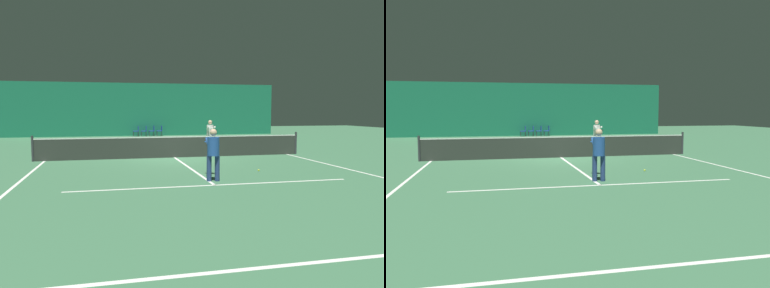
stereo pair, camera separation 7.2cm
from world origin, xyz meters
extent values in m
plane|color=#3D704C|center=(0.00, 0.00, 0.00)|extent=(60.00, 60.00, 0.00)
cube|color=#196B4C|center=(0.00, 14.90, 2.18)|extent=(23.00, 0.12, 4.35)
cube|color=white|center=(0.00, 11.90, 0.00)|extent=(11.00, 0.10, 0.00)
cube|color=white|center=(0.00, -11.90, 0.00)|extent=(11.00, 0.10, 0.00)
cube|color=white|center=(0.00, 6.40, 0.00)|extent=(8.25, 0.10, 0.00)
cube|color=white|center=(0.00, -6.40, 0.00)|extent=(8.25, 0.10, 0.00)
cube|color=white|center=(-5.50, 0.00, 0.00)|extent=(0.10, 23.80, 0.00)
cube|color=white|center=(5.50, 0.00, 0.00)|extent=(0.10, 23.80, 0.00)
cube|color=white|center=(0.00, 0.00, 0.00)|extent=(0.10, 12.80, 0.00)
cube|color=#2D332D|center=(0.00, 0.00, 0.47)|extent=(11.90, 0.02, 0.95)
cube|color=white|center=(0.00, 0.00, 0.92)|extent=(11.90, 0.02, 0.05)
cylinder|color=#333338|center=(-5.95, 0.00, 0.53)|extent=(0.10, 0.10, 1.07)
cylinder|color=#333338|center=(5.95, 0.00, 0.53)|extent=(0.10, 0.10, 1.07)
cylinder|color=navy|center=(0.01, -5.77, 0.38)|extent=(0.17, 0.17, 0.77)
cylinder|color=navy|center=(0.25, -5.81, 0.38)|extent=(0.17, 0.17, 0.77)
cylinder|color=#234C99|center=(0.13, -5.79, 1.04)|extent=(0.41, 0.41, 0.55)
sphere|color=#DBAD89|center=(0.13, -5.79, 1.46)|extent=(0.21, 0.21, 0.21)
cylinder|color=#234C99|center=(0.03, -5.52, 1.17)|extent=(0.17, 0.54, 0.22)
cylinder|color=#234C99|center=(0.31, -5.57, 1.17)|extent=(0.17, 0.54, 0.22)
cylinder|color=black|center=(0.23, -5.14, 1.10)|extent=(0.08, 0.31, 0.03)
torus|color=#1951B2|center=(0.28, -4.84, 1.10)|extent=(0.38, 0.38, 0.03)
cylinder|color=silver|center=(0.28, -4.84, 1.10)|extent=(0.32, 0.32, 0.00)
cylinder|color=#2D2D38|center=(2.53, 2.68, 0.39)|extent=(0.16, 0.16, 0.78)
cylinder|color=#2D2D38|center=(2.28, 2.70, 0.39)|extent=(0.16, 0.16, 0.78)
cylinder|color=white|center=(2.41, 2.69, 1.06)|extent=(0.39, 0.39, 0.56)
sphere|color=#DBAD89|center=(2.41, 2.69, 1.48)|extent=(0.22, 0.22, 0.22)
cylinder|color=white|center=(2.53, 2.42, 1.19)|extent=(0.14, 0.54, 0.23)
cylinder|color=white|center=(2.24, 2.45, 1.19)|extent=(0.14, 0.54, 0.23)
cylinder|color=black|center=(2.35, 2.03, 1.12)|extent=(0.05, 0.31, 0.03)
torus|color=black|center=(2.33, 1.73, 1.12)|extent=(0.36, 0.36, 0.03)
cylinder|color=silver|center=(2.33, 1.73, 1.12)|extent=(0.30, 0.30, 0.00)
cylinder|color=#2D2D2D|center=(-0.82, 14.54, 0.20)|extent=(0.03, 0.03, 0.39)
cylinder|color=#2D2D2D|center=(-0.82, 14.16, 0.20)|extent=(0.03, 0.03, 0.39)
cylinder|color=#2D2D2D|center=(-0.44, 14.54, 0.20)|extent=(0.03, 0.03, 0.39)
cylinder|color=#2D2D2D|center=(-0.44, 14.16, 0.20)|extent=(0.03, 0.03, 0.39)
cube|color=navy|center=(-0.63, 14.35, 0.41)|extent=(0.44, 0.44, 0.05)
cube|color=navy|center=(-0.43, 14.35, 0.64)|extent=(0.04, 0.44, 0.40)
cylinder|color=#2D2D2D|center=(-0.18, 14.54, 0.20)|extent=(0.03, 0.03, 0.39)
cylinder|color=#2D2D2D|center=(-0.18, 14.16, 0.20)|extent=(0.03, 0.03, 0.39)
cylinder|color=#2D2D2D|center=(0.20, 14.54, 0.20)|extent=(0.03, 0.03, 0.39)
cylinder|color=#2D2D2D|center=(0.20, 14.16, 0.20)|extent=(0.03, 0.03, 0.39)
cube|color=navy|center=(0.01, 14.35, 0.41)|extent=(0.44, 0.44, 0.05)
cube|color=navy|center=(0.21, 14.35, 0.64)|extent=(0.04, 0.44, 0.40)
cylinder|color=#2D2D2D|center=(0.47, 14.54, 0.20)|extent=(0.03, 0.03, 0.39)
cylinder|color=#2D2D2D|center=(0.47, 14.16, 0.20)|extent=(0.03, 0.03, 0.39)
cylinder|color=#2D2D2D|center=(0.85, 14.54, 0.20)|extent=(0.03, 0.03, 0.39)
cylinder|color=#2D2D2D|center=(0.85, 14.16, 0.20)|extent=(0.03, 0.03, 0.39)
cube|color=navy|center=(0.66, 14.35, 0.41)|extent=(0.44, 0.44, 0.05)
cube|color=navy|center=(0.86, 14.35, 0.64)|extent=(0.04, 0.44, 0.40)
cylinder|color=#2D2D2D|center=(1.11, 14.54, 0.20)|extent=(0.03, 0.03, 0.39)
cylinder|color=#2D2D2D|center=(1.11, 14.16, 0.20)|extent=(0.03, 0.03, 0.39)
cylinder|color=#2D2D2D|center=(1.49, 14.54, 0.20)|extent=(0.03, 0.03, 0.39)
cylinder|color=#2D2D2D|center=(1.49, 14.16, 0.20)|extent=(0.03, 0.03, 0.39)
cube|color=navy|center=(1.30, 14.35, 0.41)|extent=(0.44, 0.44, 0.05)
cube|color=navy|center=(1.50, 14.35, 0.64)|extent=(0.04, 0.44, 0.40)
sphere|color=#D1DB33|center=(2.18, -4.38, 0.03)|extent=(0.07, 0.07, 0.07)
camera|label=1|loc=(-2.95, -16.42, 2.11)|focal=35.00mm
camera|label=2|loc=(-2.88, -16.44, 2.11)|focal=35.00mm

